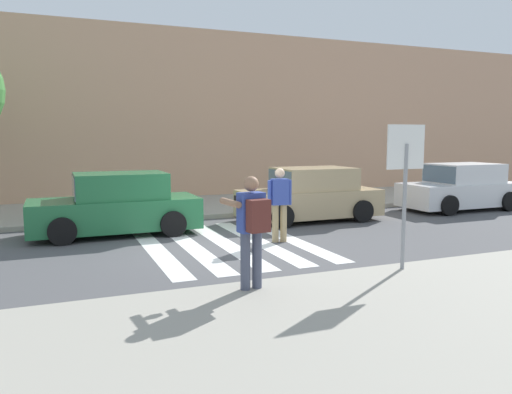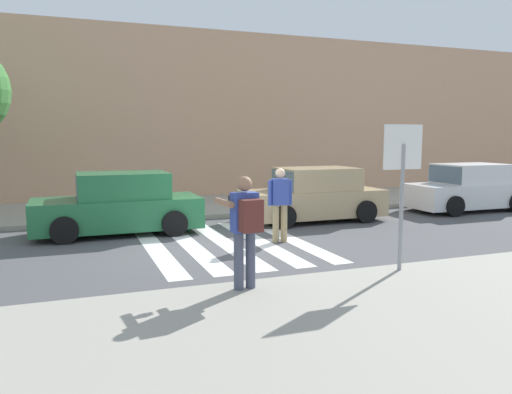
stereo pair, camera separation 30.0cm
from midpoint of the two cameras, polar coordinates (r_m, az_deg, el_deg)
ground_plane at (r=11.36m, az=-2.44°, el=-5.53°), size 120.00×120.00×0.00m
sidewalk_near at (r=6.04m, az=17.14°, el=-16.62°), size 60.00×6.00×0.14m
sidewalk_far at (r=17.07m, az=-8.77°, el=-1.16°), size 60.00×4.80×0.14m
building_facade_far at (r=21.24m, az=-11.42°, el=9.00°), size 56.00×4.00×6.53m
crosswalk_stripe_0 at (r=11.17m, az=-10.63°, el=-5.84°), size 0.44×5.20×0.01m
crosswalk_stripe_1 at (r=11.33m, az=-6.62°, el=-5.58°), size 0.44×5.20×0.01m
crosswalk_stripe_2 at (r=11.55m, az=-2.76°, el=-5.31°), size 0.44×5.20×0.01m
crosswalk_stripe_3 at (r=11.81m, az=0.95°, el=-5.02°), size 0.44×5.20×0.01m
crosswalk_stripe_4 at (r=12.12m, az=4.48°, el=-4.73°), size 0.44×5.20×0.01m
stop_sign at (r=8.91m, az=17.32°, el=3.52°), size 0.76×0.08×2.51m
photographer_with_backpack at (r=7.49m, az=-0.09°, el=-2.94°), size 0.64×0.88×1.72m
pedestrian_crossing at (r=11.56m, az=3.51°, el=-0.42°), size 0.58×0.28×1.72m
parked_car_green at (r=13.02m, az=-14.73°, el=-0.91°), size 4.10×1.92×1.55m
parked_car_tan at (r=14.63m, az=7.19°, el=0.11°), size 4.10×1.92×1.55m
parked_car_white at (r=18.02m, az=23.51°, el=0.87°), size 4.10×1.92×1.55m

